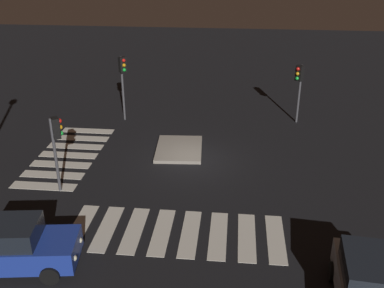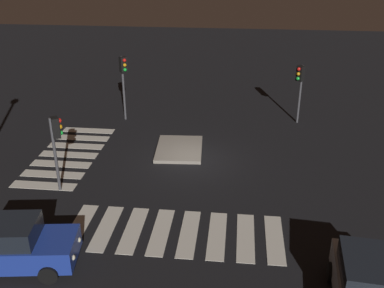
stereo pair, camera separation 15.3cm
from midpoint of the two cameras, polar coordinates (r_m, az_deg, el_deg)
ground_plane at (r=23.93m, az=-0.18°, el=-2.18°), size 80.00×80.00×0.00m
traffic_island at (r=25.07m, az=-1.85°, el=-0.64°), size 3.55×2.76×0.18m
car_blue at (r=17.39m, az=-22.07°, el=-12.10°), size 2.49×4.50×1.88m
car_silver at (r=15.56m, az=21.61°, el=-16.84°), size 4.53×2.39×1.91m
traffic_light_west at (r=28.80m, az=13.49°, el=8.04°), size 0.54×0.54×3.81m
traffic_light_east at (r=20.93m, az=-17.29°, el=0.95°), size 0.54×0.53×3.67m
traffic_light_south at (r=28.72m, az=-9.05°, el=9.04°), size 0.53×0.54×4.23m
crosswalk_near at (r=25.51m, az=-15.78°, el=-1.37°), size 7.60×3.20×0.02m
crosswalk_side at (r=18.39m, az=-2.33°, el=-11.32°), size 3.20×8.75×0.02m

